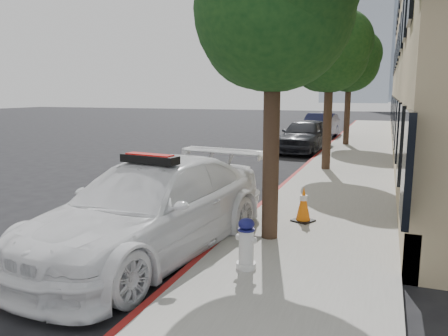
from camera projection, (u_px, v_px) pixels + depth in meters
ground at (179, 206)px, 11.13m from camera, size 120.00×120.00×0.00m
sidewalk at (354, 157)px, 19.12m from camera, size 3.20×50.00×0.15m
curb_strip at (318, 155)px, 19.65m from camera, size 0.12×50.00×0.15m
tower_right at (407, 27)px, 128.95m from camera, size 14.00×14.00×44.00m
tree_near at (275, 9)px, 7.53m from camera, size 2.92×2.82×5.62m
tree_mid at (331, 54)px, 14.94m from camera, size 2.77×2.64×5.43m
tree_far at (350, 62)px, 22.29m from camera, size 3.10×3.00×5.81m
police_car at (151, 208)px, 7.74m from camera, size 3.07×5.95×1.80m
parked_car_mid at (305, 135)px, 21.00m from camera, size 2.33×4.92×1.62m
parked_car_far at (320, 126)px, 27.10m from camera, size 1.96×4.85×1.56m
fire_hydrant at (246, 244)px, 6.73m from camera, size 0.34×0.31×0.81m
traffic_cone at (303, 204)px, 9.22m from camera, size 0.52×0.52×0.75m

